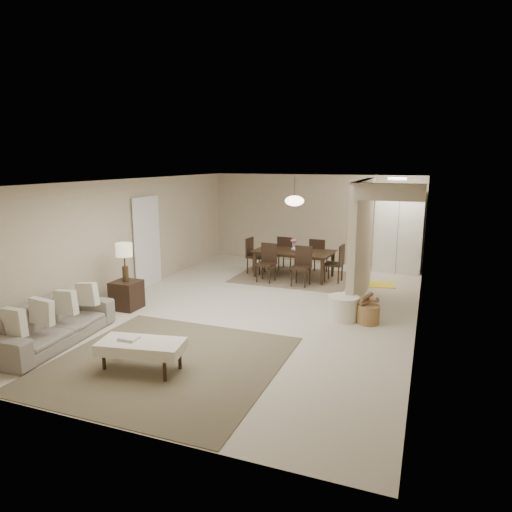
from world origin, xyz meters
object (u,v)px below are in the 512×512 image
at_px(sofa, 51,324).
at_px(ottoman_bench, 141,347).
at_px(pantry_cabinet, 398,232).
at_px(dining_table, 293,264).
at_px(wicker_basket, 368,314).
at_px(side_table, 127,295).
at_px(round_pouf, 343,308).

bearing_deg(sofa, ottoman_bench, -103.82).
bearing_deg(ottoman_bench, pantry_cabinet, 58.10).
bearing_deg(dining_table, wicker_basket, -46.47).
relative_size(side_table, wicker_basket, 1.40).
relative_size(ottoman_bench, round_pouf, 2.23).
height_order(round_pouf, wicker_basket, round_pouf).
height_order(pantry_cabinet, round_pouf, pantry_cabinet).
distance_m(ottoman_bench, side_table, 2.88).
bearing_deg(dining_table, sofa, -109.70).
relative_size(pantry_cabinet, side_table, 3.76).
relative_size(round_pouf, dining_table, 0.29).
bearing_deg(pantry_cabinet, ottoman_bench, -111.49).
relative_size(ottoman_bench, wicker_basket, 3.16).
bearing_deg(side_table, pantry_cabinet, 47.25).
relative_size(pantry_cabinet, ottoman_bench, 1.67).
bearing_deg(wicker_basket, dining_table, 129.12).
bearing_deg(sofa, side_table, -6.43).
bearing_deg(pantry_cabinet, side_table, -132.75).
distance_m(ottoman_bench, round_pouf, 3.82).
bearing_deg(sofa, pantry_cabinet, -39.25).
bearing_deg(sofa, wicker_basket, -64.35).
distance_m(ottoman_bench, wicker_basket, 4.07).
height_order(pantry_cabinet, dining_table, pantry_cabinet).
xyz_separation_m(pantry_cabinet, round_pouf, (-0.63, -4.25, -0.83)).
bearing_deg(dining_table, pantry_cabinet, 38.37).
distance_m(sofa, round_pouf, 5.01).
bearing_deg(pantry_cabinet, sofa, -124.34).
relative_size(sofa, side_table, 4.02).
bearing_deg(ottoman_bench, wicker_basket, 37.79).
height_order(sofa, side_table, sofa).
bearing_deg(ottoman_bench, round_pouf, 43.34).
bearing_deg(wicker_basket, round_pouf, 174.50).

